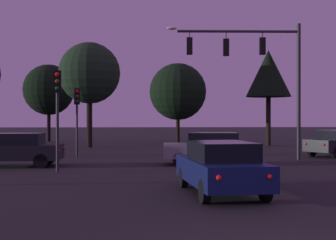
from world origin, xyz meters
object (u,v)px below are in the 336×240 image
object	(u,v)px
car_crossing_right	(14,149)
car_crossing_left	(210,148)
tree_behind_sign	(49,90)
tree_left_far	(178,92)
traffic_light_corner_left	(57,100)
tree_right_cluster	(89,73)
traffic_signal_mast_arm	(257,62)
tree_center_horizon	(268,74)
traffic_light_corner_right	(77,108)
car_nearside_lane	(221,167)

from	to	relation	value
car_crossing_right	car_crossing_left	bearing A→B (deg)	2.00
tree_behind_sign	tree_left_far	world-z (taller)	tree_behind_sign
tree_left_far	traffic_light_corner_left	bearing A→B (deg)	-106.77
tree_left_far	tree_right_cluster	size ratio (longest dim) A/B	0.91
tree_left_far	tree_right_cluster	world-z (taller)	tree_right_cluster
traffic_signal_mast_arm	tree_center_horizon	size ratio (longest dim) A/B	0.93
tree_right_cluster	traffic_light_corner_left	bearing A→B (deg)	-88.51
car_crossing_left	tree_right_cluster	size ratio (longest dim) A/B	0.56
tree_left_far	traffic_light_corner_right	bearing A→B (deg)	-114.31
traffic_light_corner_right	car_crossing_left	size ratio (longest dim) A/B	0.87
tree_behind_sign	tree_left_far	size ratio (longest dim) A/B	1.01
car_nearside_lane	tree_center_horizon	bearing A→B (deg)	70.94
car_nearside_lane	tree_behind_sign	world-z (taller)	tree_behind_sign
car_crossing_right	tree_behind_sign	world-z (taller)	tree_behind_sign
traffic_signal_mast_arm	car_crossing_right	size ratio (longest dim) A/B	1.62
traffic_signal_mast_arm	tree_center_horizon	distance (m)	13.33
car_nearside_lane	car_crossing_left	distance (m)	8.60
tree_center_horizon	traffic_light_corner_right	bearing A→B (deg)	-143.04
traffic_signal_mast_arm	traffic_light_corner_left	bearing A→B (deg)	-152.04
traffic_light_corner_left	tree_left_far	bearing A→B (deg)	73.23
car_crossing_right	tree_left_far	bearing A→B (deg)	65.47
car_nearside_lane	car_crossing_right	size ratio (longest dim) A/B	1.01
traffic_light_corner_right	car_nearside_lane	world-z (taller)	traffic_light_corner_right
car_crossing_left	traffic_signal_mast_arm	bearing A→B (deg)	38.38
tree_left_far	tree_center_horizon	size ratio (longest dim) A/B	0.93
traffic_light_corner_left	traffic_signal_mast_arm	bearing A→B (deg)	27.96
traffic_light_corner_right	tree_right_cluster	distance (m)	9.52
car_crossing_right	tree_center_horizon	world-z (taller)	tree_center_horizon
traffic_signal_mast_arm	traffic_light_corner_right	size ratio (longest dim) A/B	1.86
traffic_light_corner_left	tree_left_far	world-z (taller)	tree_left_far
traffic_light_corner_left	car_crossing_left	size ratio (longest dim) A/B	0.92
car_nearside_lane	tree_right_cluster	xyz separation A→B (m)	(-6.08, 22.04, 4.81)
car_nearside_lane	tree_left_far	world-z (taller)	tree_left_far
traffic_light_corner_right	tree_right_cluster	bearing A→B (deg)	91.64
car_crossing_left	tree_behind_sign	size ratio (longest dim) A/B	0.61
traffic_signal_mast_arm	traffic_light_corner_left	distance (m)	10.99
car_crossing_left	tree_behind_sign	bearing A→B (deg)	117.85
car_nearside_lane	tree_left_far	bearing A→B (deg)	87.59
traffic_light_corner_right	traffic_signal_mast_arm	bearing A→B (deg)	-12.59
traffic_light_corner_left	tree_right_cluster	world-z (taller)	tree_right_cluster
tree_left_far	tree_right_cluster	distance (m)	9.78
traffic_signal_mast_arm	tree_behind_sign	xyz separation A→B (m)	(-14.67, 20.10, -0.28)
traffic_light_corner_left	car_crossing_right	distance (m)	4.06
traffic_light_corner_right	tree_behind_sign	xyz separation A→B (m)	(-4.99, 17.93, 2.12)
car_nearside_lane	car_crossing_left	size ratio (longest dim) A/B	1.00
tree_center_horizon	tree_right_cluster	bearing A→B (deg)	-174.41
traffic_signal_mast_arm	car_crossing_right	world-z (taller)	traffic_signal_mast_arm
car_crossing_right	tree_center_horizon	distance (m)	22.73
tree_behind_sign	tree_center_horizon	size ratio (longest dim) A/B	0.94
tree_right_cluster	tree_center_horizon	bearing A→B (deg)	5.59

